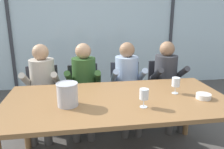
{
  "coord_description": "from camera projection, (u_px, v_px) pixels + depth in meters",
  "views": [
    {
      "loc": [
        -0.37,
        -2.03,
        1.6
      ],
      "look_at": [
        0.0,
        0.35,
        0.91
      ],
      "focal_mm": 35.62,
      "sensor_mm": 36.0,
      "label": 1
    }
  ],
  "objects": [
    {
      "name": "hillside_vineyard",
      "position": [
        87.0,
        36.0,
        7.96
      ],
      "size": [
        13.43,
        2.4,
        1.45
      ],
      "primitive_type": "cube",
      "color": "#386633",
      "rests_on": "ground"
    },
    {
      "name": "window_mullion_right",
      "position": [
        171.0,
        25.0,
        4.84
      ],
      "size": [
        0.06,
        0.06,
        2.6
      ],
      "primitive_type": "cube",
      "color": "#38383D",
      "rests_on": "ground"
    },
    {
      "name": "wine_glass_near_bucket",
      "position": [
        176.0,
        83.0,
        2.32
      ],
      "size": [
        0.08,
        0.08,
        0.17
      ],
      "color": "silver",
      "rests_on": "dining_table"
    },
    {
      "name": "person_beige_jumper",
      "position": [
        42.0,
        84.0,
        2.89
      ],
      "size": [
        0.48,
        0.62,
        1.19
      ],
      "rotation": [
        0.0,
        0.0,
        -0.05
      ],
      "color": "#B7AD9E",
      "rests_on": "ground"
    },
    {
      "name": "person_olive_shirt",
      "position": [
        84.0,
        82.0,
        2.97
      ],
      "size": [
        0.49,
        0.63,
        1.19
      ],
      "rotation": [
        0.0,
        0.0,
        -0.1
      ],
      "color": "#2D5123",
      "rests_on": "ground"
    },
    {
      "name": "tasting_bowl",
      "position": [
        203.0,
        96.0,
        2.21
      ],
      "size": [
        0.15,
        0.15,
        0.05
      ],
      "primitive_type": "cylinder",
      "color": "silver",
      "rests_on": "dining_table"
    },
    {
      "name": "person_charcoal_jacket",
      "position": [
        168.0,
        78.0,
        3.15
      ],
      "size": [
        0.48,
        0.62,
        1.19
      ],
      "rotation": [
        0.0,
        0.0,
        0.05
      ],
      "color": "#38383D",
      "rests_on": "ground"
    },
    {
      "name": "chair_right_of_center",
      "position": [
        163.0,
        86.0,
        3.36
      ],
      "size": [
        0.46,
        0.46,
        0.87
      ],
      "rotation": [
        0.0,
        0.0,
        -0.05
      ],
      "color": "#232328",
      "rests_on": "ground"
    },
    {
      "name": "ice_bucket_primary",
      "position": [
        67.0,
        94.0,
        2.02
      ],
      "size": [
        0.2,
        0.2,
        0.22
      ],
      "color": "#B7B7BC",
      "rests_on": "dining_table"
    },
    {
      "name": "chair_left_of_center",
      "position": [
        85.0,
        91.0,
        3.13
      ],
      "size": [
        0.5,
        0.5,
        0.87
      ],
      "rotation": [
        0.0,
        0.0,
        0.15
      ],
      "color": "#232328",
      "rests_on": "ground"
    },
    {
      "name": "window_glass_panel",
      "position": [
        95.0,
        26.0,
        4.61
      ],
      "size": [
        7.43,
        0.03,
        2.6
      ],
      "primitive_type": "cube",
      "color": "silver",
      "rests_on": "ground"
    },
    {
      "name": "window_mullion_left",
      "position": [
        9.0,
        27.0,
        4.34
      ],
      "size": [
        0.06,
        0.06,
        2.6
      ],
      "primitive_type": "cube",
      "color": "#38383D",
      "rests_on": "ground"
    },
    {
      "name": "dining_table",
      "position": [
        117.0,
        105.0,
        2.24
      ],
      "size": [
        2.23,
        1.09,
        0.76
      ],
      "color": "olive",
      "rests_on": "ground"
    },
    {
      "name": "chair_center",
      "position": [
        126.0,
        88.0,
        3.27
      ],
      "size": [
        0.45,
        0.45,
        0.87
      ],
      "rotation": [
        0.0,
        0.0,
        -0.02
      ],
      "color": "#232328",
      "rests_on": "ground"
    },
    {
      "name": "ground",
      "position": [
        105.0,
        120.0,
        3.38
      ],
      "size": [
        14.0,
        14.0,
        0.0
      ],
      "primitive_type": "plane",
      "color": "#4C4742"
    },
    {
      "name": "chair_near_curtain",
      "position": [
        43.0,
        93.0,
        3.05
      ],
      "size": [
        0.48,
        0.48,
        0.87
      ],
      "rotation": [
        0.0,
        0.0,
        0.08
      ],
      "color": "#232328",
      "rests_on": "ground"
    },
    {
      "name": "wine_glass_by_left_taster",
      "position": [
        144.0,
        95.0,
        1.99
      ],
      "size": [
        0.08,
        0.08,
        0.17
      ],
      "color": "silver",
      "rests_on": "dining_table"
    },
    {
      "name": "person_pale_blue_shirt",
      "position": [
        128.0,
        80.0,
        3.06
      ],
      "size": [
        0.47,
        0.61,
        1.19
      ],
      "rotation": [
        0.0,
        0.0,
        -0.02
      ],
      "color": "#9EB2D1",
      "rests_on": "ground"
    }
  ]
}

